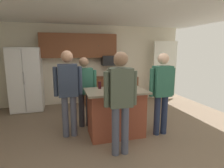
{
  "coord_description": "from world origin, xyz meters",
  "views": [
    {
      "loc": [
        -0.97,
        -3.47,
        1.79
      ],
      "look_at": [
        0.09,
        0.4,
        1.05
      ],
      "focal_mm": 29.53,
      "sensor_mm": 36.0,
      "label": 1
    }
  ],
  "objects": [
    {
      "name": "tumbler_amber",
      "position": [
        -0.06,
        -0.16,
        1.04
      ],
      "size": [
        0.07,
        0.07,
        0.13
      ],
      "color": "black",
      "rests_on": "kitchen_island"
    },
    {
      "name": "serving_tray",
      "position": [
        0.29,
        0.13,
        1.0
      ],
      "size": [
        0.44,
        0.3,
        0.04
      ],
      "color": "#B7B7BC",
      "rests_on": "kitchen_island"
    },
    {
      "name": "person_guest_left",
      "position": [
        -0.05,
        -0.66,
        1.03
      ],
      "size": [
        0.57,
        0.23,
        1.77
      ],
      "rotation": [
        0.0,
        0.0,
        1.39
      ],
      "color": "#4C5166",
      "rests_on": "ground"
    },
    {
      "name": "person_host_foreground",
      "position": [
        -0.86,
        0.27,
        1.04
      ],
      "size": [
        0.57,
        0.24,
        1.78
      ],
      "rotation": [
        0.0,
        0.0,
        -0.18
      ],
      "color": "#4C5166",
      "rests_on": "ground"
    },
    {
      "name": "person_guest_right",
      "position": [
        -0.48,
        0.72,
        0.94
      ],
      "size": [
        0.57,
        0.22,
        1.63
      ],
      "rotation": [
        0.0,
        0.0,
        -0.82
      ],
      "color": "#383842",
      "rests_on": "ground"
    },
    {
      "name": "cabinet_run_upper",
      "position": [
        -0.4,
        2.6,
        1.93
      ],
      "size": [
        2.4,
        0.38,
        0.75
      ],
      "color": "brown"
    },
    {
      "name": "cabinet_run_lower",
      "position": [
        0.6,
        2.48,
        0.45
      ],
      "size": [
        1.8,
        0.63,
        0.9
      ],
      "color": "brown",
      "rests_on": "ground"
    },
    {
      "name": "person_elder_center",
      "position": [
        0.36,
        0.83,
        0.93
      ],
      "size": [
        0.57,
        0.22,
        1.62
      ],
      "rotation": [
        0.0,
        0.0,
        -1.92
      ],
      "color": "tan",
      "rests_on": "ground"
    },
    {
      "name": "back_wall",
      "position": [
        0.0,
        2.8,
        1.3
      ],
      "size": [
        6.4,
        0.1,
        2.6
      ],
      "primitive_type": "cube",
      "color": "beige",
      "rests_on": "ground"
    },
    {
      "name": "glass_pilsner",
      "position": [
        0.39,
        -0.15,
        1.04
      ],
      "size": [
        0.07,
        0.07,
        0.12
      ],
      "color": "black",
      "rests_on": "kitchen_island"
    },
    {
      "name": "floor",
      "position": [
        0.0,
        0.0,
        0.0
      ],
      "size": [
        7.04,
        7.04,
        0.0
      ],
      "primitive_type": "plane",
      "color": "#7F6B56",
      "rests_on": "ground"
    },
    {
      "name": "glass_short_whisky",
      "position": [
        0.47,
        0.35,
        1.04
      ],
      "size": [
        0.08,
        0.08,
        0.13
      ],
      "color": "black",
      "rests_on": "kitchen_island"
    },
    {
      "name": "microwave_over_range",
      "position": [
        0.6,
        2.5,
        1.45
      ],
      "size": [
        0.56,
        0.4,
        0.32
      ],
      "primitive_type": "cube",
      "color": "black"
    },
    {
      "name": "person_guest_by_door",
      "position": [
        1.02,
        -0.14,
        1.01
      ],
      "size": [
        0.57,
        0.23,
        1.73
      ],
      "rotation": [
        0.0,
        0.0,
        2.89
      ],
      "color": "#232D4C",
      "rests_on": "ground"
    },
    {
      "name": "glass_dark_ale",
      "position": [
        -0.2,
        0.32,
        1.05
      ],
      "size": [
        0.07,
        0.07,
        0.15
      ],
      "color": "black",
      "rests_on": "kitchen_island"
    },
    {
      "name": "ceiling",
      "position": [
        0.0,
        0.0,
        2.6
      ],
      "size": [
        7.04,
        7.04,
        0.0
      ],
      "primitive_type": "plane",
      "color": "white"
    },
    {
      "name": "french_door_window_panel",
      "position": [
        2.6,
        2.4,
        1.1
      ],
      "size": [
        0.9,
        0.06,
        2.0
      ],
      "primitive_type": "cube",
      "color": "white",
      "rests_on": "ground"
    },
    {
      "name": "refrigerator",
      "position": [
        -2.0,
        2.38,
        0.93
      ],
      "size": [
        0.89,
        0.76,
        1.87
      ],
      "color": "white",
      "rests_on": "ground"
    },
    {
      "name": "kitchen_island",
      "position": [
        0.09,
        0.1,
        0.49
      ],
      "size": [
        1.25,
        0.83,
        0.98
      ],
      "color": "brown",
      "rests_on": "ground"
    }
  ]
}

